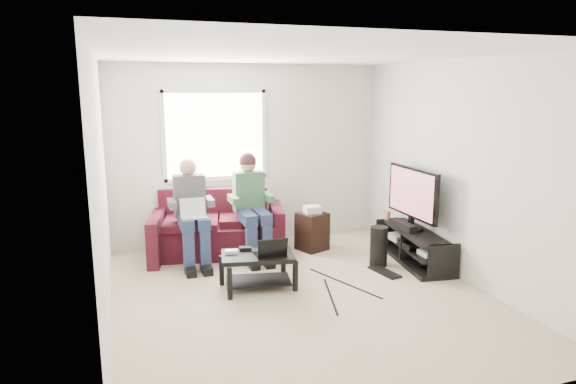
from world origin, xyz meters
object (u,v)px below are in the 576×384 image
(coffee_table, at_px, (258,263))
(subwoofer, at_px, (379,246))
(tv_stand, at_px, (414,248))
(sofa, at_px, (218,230))
(tv, at_px, (412,194))
(end_table, at_px, (312,230))

(coffee_table, xyz_separation_m, subwoofer, (1.68, 0.24, -0.04))
(coffee_table, height_order, tv_stand, tv_stand)
(sofa, xyz_separation_m, coffee_table, (0.18, -1.43, -0.02))
(sofa, distance_m, tv_stand, 2.66)
(coffee_table, relative_size, tv_stand, 0.65)
(sofa, xyz_separation_m, tv_stand, (2.34, -1.26, -0.12))
(sofa, height_order, tv_stand, sofa)
(coffee_table, relative_size, tv, 0.81)
(tv_stand, xyz_separation_m, end_table, (-1.06, 0.96, 0.09))
(tv_stand, xyz_separation_m, tv, (-0.00, 0.10, 0.70))
(sofa, height_order, end_table, sofa)
(coffee_table, relative_size, subwoofer, 1.74)
(tv_stand, relative_size, tv, 1.26)
(coffee_table, xyz_separation_m, tv, (2.16, 0.27, 0.60))
(tv_stand, xyz_separation_m, subwoofer, (-0.48, 0.07, 0.06))
(sofa, xyz_separation_m, subwoofer, (1.86, -1.19, -0.06))
(sofa, relative_size, tv_stand, 1.46)
(tv, height_order, end_table, tv)
(tv_stand, distance_m, tv, 0.71)
(sofa, relative_size, subwoofer, 3.91)
(coffee_table, height_order, subwoofer, subwoofer)
(sofa, bearing_deg, tv, -26.33)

